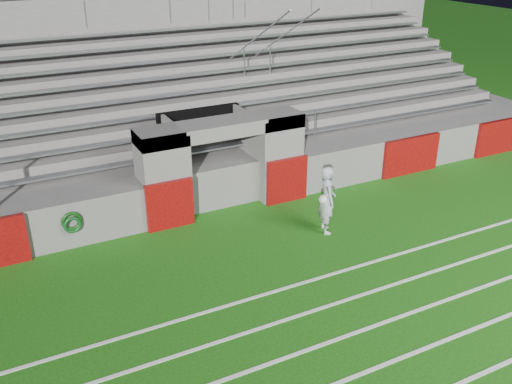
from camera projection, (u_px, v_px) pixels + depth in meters
ground at (282, 262)px, 13.85m from camera, size 90.00×90.00×0.00m
stadium_structure at (169, 116)px, 19.67m from camera, size 26.00×8.48×5.42m
goalkeeper_with_ball at (327, 200)px, 14.91m from camera, size 0.62×0.78×1.86m
hose_coil at (72, 223)px, 14.10m from camera, size 0.51×0.14×0.57m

